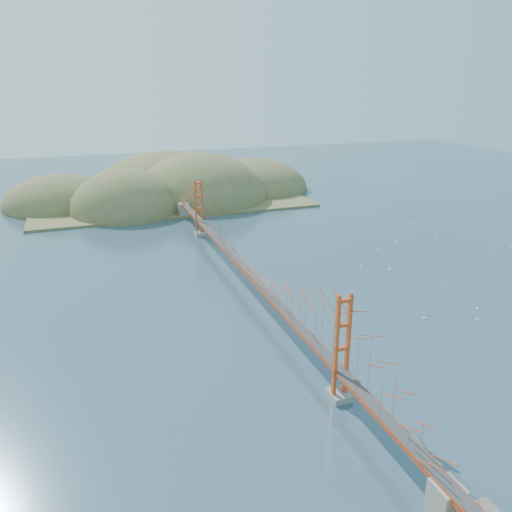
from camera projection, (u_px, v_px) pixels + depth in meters
name	position (u px, v px, depth m)	size (l,w,h in m)	color
ground	(246.00, 289.00, 77.89)	(320.00, 320.00, 0.00)	#2F495E
bridge	(245.00, 246.00, 75.70)	(2.20, 94.40, 12.00)	gray
far_headlands	(175.00, 196.00, 139.35)	(84.00, 58.00, 25.00)	olive
sailboat_17	(414.00, 223.00, 112.83)	(0.65, 0.65, 0.73)	white
sailboat_14	(361.00, 266.00, 86.89)	(0.53, 0.53, 0.56)	white
sailboat_10	(424.00, 318.00, 68.18)	(0.60, 0.60, 0.67)	white
sailboat_8	(436.00, 238.00, 102.10)	(0.70, 0.70, 0.74)	white
sailboat_6	(477.00, 319.00, 67.84)	(0.64, 0.64, 0.68)	white
sailboat_1	(446.00, 286.00, 78.72)	(0.53, 0.54, 0.61)	white
sailboat_9	(496.00, 248.00, 95.99)	(0.62, 0.62, 0.64)	white
sailboat_5	(379.00, 249.00, 95.65)	(0.55, 0.60, 0.68)	white
sailboat_16	(331.00, 236.00, 103.31)	(0.69, 0.69, 0.74)	white
sailboat_0	(390.00, 269.00, 85.63)	(0.57, 0.60, 0.68)	white
sailboat_4	(396.00, 242.00, 99.75)	(0.69, 0.69, 0.73)	white
sailboat_7	(341.00, 212.00, 122.64)	(0.50, 0.40, 0.59)	white
sailboat_13	(477.00, 308.00, 71.02)	(0.52, 0.47, 0.59)	white
sailboat_15	(379.00, 225.00, 111.16)	(0.57, 0.57, 0.62)	white
sailboat_11	(511.00, 246.00, 97.49)	(0.53, 0.53, 0.56)	white
sailboat_12	(315.00, 228.00, 109.17)	(0.55, 0.55, 0.60)	white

